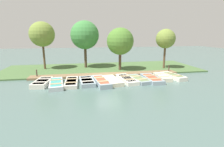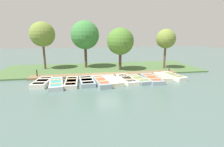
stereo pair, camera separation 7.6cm
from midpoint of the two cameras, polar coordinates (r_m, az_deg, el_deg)
name	(u,v)px [view 1 (the left image)]	position (r m, az deg, el deg)	size (l,w,h in m)	color
ground_plane	(109,79)	(17.40, -1.24, -1.73)	(80.00, 80.00, 0.00)	#4C6660
shore_bank	(102,68)	(22.21, -3.31, 1.67)	(8.00, 24.00, 0.14)	#476638
dock_walkway	(107,75)	(18.66, -1.90, -0.39)	(1.36, 15.65, 0.21)	brown
rowboat_0	(42,82)	(16.54, -21.91, -2.73)	(2.91, 1.57, 0.41)	beige
rowboat_1	(56,84)	(15.81, -17.90, -3.17)	(3.55, 1.50, 0.38)	#B2BCC1
rowboat_2	(71,82)	(15.99, -13.24, -2.79)	(3.27, 1.13, 0.34)	beige
rowboat_3	(87,81)	(15.91, -8.32, -2.57)	(3.01, 1.43, 0.38)	#8C9EA8
rowboat_4	(101,81)	(15.70, -3.73, -2.59)	(3.68, 1.47, 0.42)	#8C9EA8
rowboat_5	(112,80)	(16.07, 0.00, -2.29)	(3.29, 1.55, 0.37)	beige
rowboat_6	(127,79)	(16.57, 4.71, -1.89)	(3.53, 1.46, 0.36)	silver
rowboat_7	(139,79)	(16.73, 8.58, -1.88)	(3.26, 1.70, 0.34)	#8C9EA8
rowboat_8	(152,79)	(17.14, 12.72, -1.64)	(3.36, 1.21, 0.37)	#8C9EA8
rowboat_9	(162,77)	(18.02, 15.98, -1.06)	(2.80, 1.17, 0.40)	beige
rowboat_10	(173,76)	(18.59, 19.22, -0.84)	(3.07, 1.55, 0.42)	silver
mooring_post_near	(37,74)	(19.03, -23.47, -0.10)	(0.12, 0.12, 0.92)	#47382D
mooring_post_far	(169,69)	(21.01, 17.96, 1.49)	(0.12, 0.12, 0.92)	#47382D
park_tree_far_left	(42,34)	(22.69, -21.96, 11.77)	(2.94, 2.94, 5.79)	brown
park_tree_left	(85,35)	(22.37, -8.98, 12.26)	(3.51, 3.51, 5.97)	#4C3828
park_tree_center	(120,41)	(20.60, 2.58, 10.41)	(3.13, 3.13, 5.08)	#4C3828
park_tree_right	(166,39)	(22.60, 17.00, 10.74)	(2.35, 2.35, 4.96)	brown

